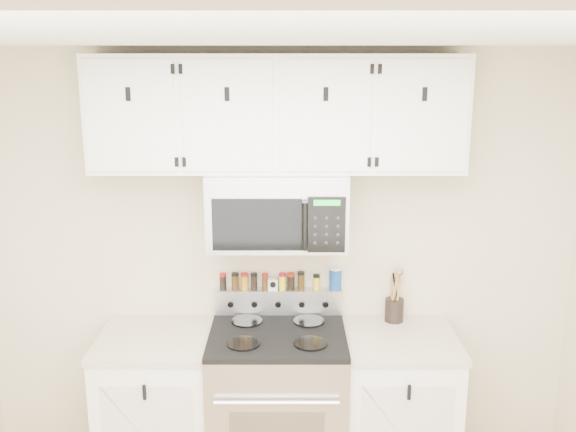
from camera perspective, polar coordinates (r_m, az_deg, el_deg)
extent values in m
cube|color=beige|center=(3.82, -0.88, -4.24)|extent=(3.50, 0.01, 2.50)
cube|color=white|center=(1.88, -1.85, 15.43)|extent=(3.50, 3.50, 0.01)
cube|color=#B7B7BA|center=(3.86, -0.91, -16.97)|extent=(0.76, 0.65, 0.92)
cube|color=black|center=(3.64, -0.94, -10.55)|extent=(0.76, 0.65, 0.03)
cube|color=#B7B7BA|center=(3.86, -0.88, -7.57)|extent=(0.76, 0.08, 0.15)
cylinder|color=black|center=(3.50, -3.99, -11.25)|extent=(0.18, 0.18, 0.01)
cylinder|color=black|center=(3.50, 2.03, -11.27)|extent=(0.18, 0.18, 0.01)
cylinder|color=black|center=(3.77, -3.67, -9.30)|extent=(0.18, 0.18, 0.01)
cylinder|color=black|center=(3.77, 1.87, -9.31)|extent=(0.18, 0.18, 0.01)
cube|color=white|center=(3.96, -11.38, -16.72)|extent=(0.62, 0.60, 0.88)
cube|color=tan|center=(3.75, -11.72, -10.66)|extent=(0.64, 0.62, 0.04)
cube|color=white|center=(3.94, 9.63, -16.81)|extent=(0.62, 0.60, 0.88)
cube|color=tan|center=(3.73, 9.92, -10.72)|extent=(0.64, 0.62, 0.04)
cube|color=#9E9EA3|center=(3.54, -0.95, 0.67)|extent=(0.76, 0.38, 0.42)
cube|color=#B7B7BA|center=(3.31, -1.02, 2.74)|extent=(0.73, 0.01, 0.08)
cube|color=black|center=(3.36, -2.78, -0.78)|extent=(0.47, 0.01, 0.28)
cube|color=black|center=(3.36, 3.44, -0.78)|extent=(0.20, 0.01, 0.30)
cylinder|color=black|center=(3.32, 1.51, -0.95)|extent=(0.03, 0.03, 0.26)
cube|color=white|center=(3.48, -0.98, 9.12)|extent=(2.00, 0.33, 0.62)
cube|color=white|center=(3.41, -13.89, 8.61)|extent=(0.46, 0.01, 0.57)
cube|color=black|center=(3.39, -14.03, 10.47)|extent=(0.02, 0.01, 0.07)
cube|color=white|center=(3.32, -5.39, 8.83)|extent=(0.46, 0.01, 0.57)
cube|color=black|center=(3.31, -5.45, 10.74)|extent=(0.03, 0.01, 0.07)
cube|color=white|center=(3.32, 3.35, 8.85)|extent=(0.46, 0.01, 0.57)
cube|color=black|center=(3.30, 3.38, 10.77)|extent=(0.03, 0.01, 0.07)
cube|color=white|center=(3.38, 11.94, 8.68)|extent=(0.46, 0.01, 0.57)
cube|color=black|center=(3.37, 12.06, 10.55)|extent=(0.02, 0.01, 0.07)
cylinder|color=black|center=(3.88, 9.42, -8.24)|extent=(0.11, 0.11, 0.14)
cylinder|color=olive|center=(3.84, 9.48, -6.80)|extent=(0.01, 0.01, 0.26)
cylinder|color=olive|center=(3.84, 9.78, -6.71)|extent=(0.01, 0.01, 0.27)
cylinder|color=olive|center=(3.85, 9.18, -6.88)|extent=(0.01, 0.01, 0.24)
cylinder|color=black|center=(3.86, 9.57, -6.76)|extent=(0.01, 0.01, 0.25)
cylinder|color=olive|center=(3.82, 9.39, -6.83)|extent=(0.01, 0.01, 0.26)
cube|color=silver|center=(3.83, -1.34, -6.05)|extent=(0.06, 0.05, 0.07)
cylinder|color=navy|center=(3.83, 4.24, -5.63)|extent=(0.07, 0.07, 0.13)
cylinder|color=white|center=(3.80, 4.25, -4.68)|extent=(0.07, 0.07, 0.01)
cylinder|color=black|center=(3.84, -5.80, -5.92)|extent=(0.04, 0.04, 0.08)
cylinder|color=#AA100D|center=(3.83, -5.82, -5.22)|extent=(0.04, 0.04, 0.02)
cylinder|color=#3E2A0F|center=(3.84, -4.71, -5.91)|extent=(0.04, 0.04, 0.09)
cylinder|color=black|center=(3.82, -4.72, -5.19)|extent=(0.04, 0.04, 0.02)
cylinder|color=#C48217|center=(3.83, -3.87, -5.94)|extent=(0.04, 0.04, 0.08)
cylinder|color=#B00D12|center=(3.82, -3.88, -5.24)|extent=(0.04, 0.04, 0.02)
cylinder|color=black|center=(3.83, -3.03, -5.93)|extent=(0.04, 0.04, 0.08)
cylinder|color=black|center=(3.81, -3.04, -5.22)|extent=(0.04, 0.04, 0.02)
cylinder|color=#442910|center=(3.83, -2.05, -5.95)|extent=(0.04, 0.04, 0.08)
cylinder|color=#AE0F0D|center=(3.81, -2.06, -5.25)|extent=(0.04, 0.04, 0.02)
cylinder|color=yellow|center=(3.82, -0.50, -5.94)|extent=(0.04, 0.04, 0.08)
cylinder|color=maroon|center=(3.81, -0.51, -5.24)|extent=(0.04, 0.04, 0.02)
cylinder|color=black|center=(3.82, 0.26, -5.94)|extent=(0.04, 0.04, 0.08)
cylinder|color=#AD190D|center=(3.81, 0.26, -5.23)|extent=(0.05, 0.05, 0.02)
cylinder|color=#412A0F|center=(3.82, 1.17, -5.87)|extent=(0.04, 0.04, 0.09)
cylinder|color=black|center=(3.80, 1.17, -5.10)|extent=(0.04, 0.04, 0.02)
cylinder|color=yellow|center=(3.83, 2.54, -5.99)|extent=(0.04, 0.04, 0.08)
cylinder|color=black|center=(3.81, 2.54, -5.34)|extent=(0.04, 0.04, 0.02)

